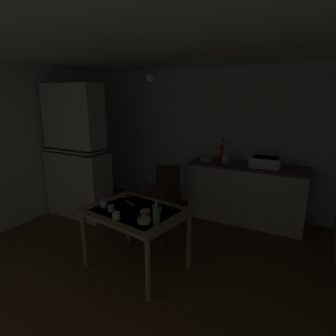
{
  "coord_description": "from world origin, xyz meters",
  "views": [
    {
      "loc": [
        1.79,
        -2.78,
        1.98
      ],
      "look_at": [
        0.21,
        0.2,
        1.1
      ],
      "focal_mm": 30.24,
      "sensor_mm": 36.0,
      "label": 1
    }
  ],
  "objects_px": {
    "mixing_bowl_counter": "(206,159)",
    "mug_tall": "(116,216)",
    "sink_basin": "(266,162)",
    "hutch_cabinet": "(77,157)",
    "glass_bottle": "(156,215)",
    "dining_table": "(136,217)",
    "chair_by_counter": "(168,190)",
    "hand_pump": "(222,151)",
    "chair_far_side": "(162,211)",
    "serving_bowl_wide": "(144,220)"
  },
  "relations": [
    {
      "from": "sink_basin",
      "to": "chair_far_side",
      "type": "height_order",
      "value": "sink_basin"
    },
    {
      "from": "chair_far_side",
      "to": "serving_bowl_wide",
      "type": "bearing_deg",
      "value": -71.76
    },
    {
      "from": "sink_basin",
      "to": "serving_bowl_wide",
      "type": "distance_m",
      "value": 2.29
    },
    {
      "from": "mixing_bowl_counter",
      "to": "chair_far_side",
      "type": "xyz_separation_m",
      "value": [
        -0.18,
        -1.19,
        -0.5
      ]
    },
    {
      "from": "sink_basin",
      "to": "mixing_bowl_counter",
      "type": "bearing_deg",
      "value": -176.91
    },
    {
      "from": "hand_pump",
      "to": "chair_by_counter",
      "type": "height_order",
      "value": "hand_pump"
    },
    {
      "from": "hutch_cabinet",
      "to": "serving_bowl_wide",
      "type": "distance_m",
      "value": 2.23
    },
    {
      "from": "hand_pump",
      "to": "chair_by_counter",
      "type": "distance_m",
      "value": 1.08
    },
    {
      "from": "glass_bottle",
      "to": "chair_far_side",
      "type": "bearing_deg",
      "value": 116.18
    },
    {
      "from": "chair_by_counter",
      "to": "sink_basin",
      "type": "bearing_deg",
      "value": 20.84
    },
    {
      "from": "serving_bowl_wide",
      "to": "chair_by_counter",
      "type": "bearing_deg",
      "value": 109.49
    },
    {
      "from": "dining_table",
      "to": "mug_tall",
      "type": "height_order",
      "value": "mug_tall"
    },
    {
      "from": "serving_bowl_wide",
      "to": "glass_bottle",
      "type": "relative_size",
      "value": 0.54
    },
    {
      "from": "hutch_cabinet",
      "to": "glass_bottle",
      "type": "distance_m",
      "value": 2.33
    },
    {
      "from": "chair_far_side",
      "to": "hutch_cabinet",
      "type": "bearing_deg",
      "value": 174.52
    },
    {
      "from": "serving_bowl_wide",
      "to": "mug_tall",
      "type": "bearing_deg",
      "value": -167.31
    },
    {
      "from": "dining_table",
      "to": "glass_bottle",
      "type": "bearing_deg",
      "value": -27.12
    },
    {
      "from": "chair_by_counter",
      "to": "mixing_bowl_counter",
      "type": "bearing_deg",
      "value": 46.29
    },
    {
      "from": "serving_bowl_wide",
      "to": "hutch_cabinet",
      "type": "bearing_deg",
      "value": 151.96
    },
    {
      "from": "chair_far_side",
      "to": "serving_bowl_wide",
      "type": "relative_size",
      "value": 6.12
    },
    {
      "from": "hutch_cabinet",
      "to": "dining_table",
      "type": "distance_m",
      "value": 1.92
    },
    {
      "from": "mixing_bowl_counter",
      "to": "mug_tall",
      "type": "height_order",
      "value": "mixing_bowl_counter"
    },
    {
      "from": "hutch_cabinet",
      "to": "chair_far_side",
      "type": "distance_m",
      "value": 1.76
    },
    {
      "from": "chair_far_side",
      "to": "mug_tall",
      "type": "bearing_deg",
      "value": -90.63
    },
    {
      "from": "hand_pump",
      "to": "chair_by_counter",
      "type": "bearing_deg",
      "value": -140.16
    },
    {
      "from": "hand_pump",
      "to": "serving_bowl_wide",
      "type": "relative_size",
      "value": 2.82
    },
    {
      "from": "mixing_bowl_counter",
      "to": "mug_tall",
      "type": "xyz_separation_m",
      "value": [
        -0.19,
        -2.14,
        -0.2
      ]
    },
    {
      "from": "chair_by_counter",
      "to": "serving_bowl_wide",
      "type": "height_order",
      "value": "chair_by_counter"
    },
    {
      "from": "mixing_bowl_counter",
      "to": "dining_table",
      "type": "height_order",
      "value": "mixing_bowl_counter"
    },
    {
      "from": "hand_pump",
      "to": "glass_bottle",
      "type": "relative_size",
      "value": 1.52
    },
    {
      "from": "mixing_bowl_counter",
      "to": "dining_table",
      "type": "bearing_deg",
      "value": -94.65
    },
    {
      "from": "sink_basin",
      "to": "dining_table",
      "type": "relative_size",
      "value": 0.36
    },
    {
      "from": "hand_pump",
      "to": "glass_bottle",
      "type": "height_order",
      "value": "hand_pump"
    },
    {
      "from": "hutch_cabinet",
      "to": "serving_bowl_wide",
      "type": "bearing_deg",
      "value": -28.04
    },
    {
      "from": "hutch_cabinet",
      "to": "glass_bottle",
      "type": "relative_size",
      "value": 8.38
    },
    {
      "from": "serving_bowl_wide",
      "to": "mixing_bowl_counter",
      "type": "bearing_deg",
      "value": 93.09
    },
    {
      "from": "dining_table",
      "to": "serving_bowl_wide",
      "type": "height_order",
      "value": "serving_bowl_wide"
    },
    {
      "from": "sink_basin",
      "to": "chair_by_counter",
      "type": "xyz_separation_m",
      "value": [
        -1.38,
        -0.53,
        -0.51
      ]
    },
    {
      "from": "sink_basin",
      "to": "glass_bottle",
      "type": "distance_m",
      "value": 2.22
    },
    {
      "from": "chair_far_side",
      "to": "glass_bottle",
      "type": "height_order",
      "value": "glass_bottle"
    },
    {
      "from": "mixing_bowl_counter",
      "to": "hutch_cabinet",
      "type": "bearing_deg",
      "value": -150.72
    },
    {
      "from": "chair_far_side",
      "to": "chair_by_counter",
      "type": "xyz_separation_m",
      "value": [
        -0.28,
        0.72,
        0.03
      ]
    },
    {
      "from": "sink_basin",
      "to": "glass_bottle",
      "type": "height_order",
      "value": "sink_basin"
    },
    {
      "from": "hand_pump",
      "to": "chair_far_side",
      "type": "distance_m",
      "value": 1.49
    },
    {
      "from": "mug_tall",
      "to": "dining_table",
      "type": "bearing_deg",
      "value": 82.53
    },
    {
      "from": "hutch_cabinet",
      "to": "mug_tall",
      "type": "distance_m",
      "value": 2.01
    },
    {
      "from": "mixing_bowl_counter",
      "to": "glass_bottle",
      "type": "relative_size",
      "value": 0.78
    },
    {
      "from": "hand_pump",
      "to": "dining_table",
      "type": "relative_size",
      "value": 0.32
    },
    {
      "from": "sink_basin",
      "to": "serving_bowl_wide",
      "type": "height_order",
      "value": "sink_basin"
    },
    {
      "from": "chair_by_counter",
      "to": "glass_bottle",
      "type": "relative_size",
      "value": 3.64
    }
  ]
}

